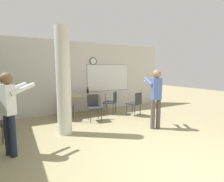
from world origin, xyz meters
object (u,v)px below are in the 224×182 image
chair_table_right (112,101)px  person_playing_side (156,94)px  chair_table_front (94,105)px  bottle_on_table (88,91)px  folding_table (83,96)px  chair_table_left (66,106)px  chair_mid_room (135,102)px  person_watching_back (10,108)px

chair_table_right → person_playing_side: (0.29, -2.07, 0.49)m
chair_table_front → bottle_on_table: bearing=78.4°
folding_table → chair_table_right: (0.97, -0.54, -0.20)m
chair_table_left → chair_table_front: size_ratio=1.00×
bottle_on_table → person_playing_side: (1.00, -2.76, 0.14)m
bottle_on_table → person_playing_side: size_ratio=0.14×
chair_table_left → chair_table_front: 0.94m
bottle_on_table → chair_table_right: 1.05m
folding_table → chair_table_right: bearing=-28.9°
person_playing_side → chair_mid_room: bearing=76.4°
chair_table_right → person_watching_back: (-3.34, -1.88, 0.46)m
chair_table_front → chair_table_left: bearing=151.8°
chair_table_front → chair_mid_room: bearing=-7.0°
folding_table → bottle_on_table: (0.26, 0.16, 0.15)m
chair_mid_room → person_playing_side: 1.53m
bottle_on_table → chair_mid_room: (1.34, -1.35, -0.35)m
bottle_on_table → person_watching_back: (-2.63, -2.57, 0.11)m
chair_table_front → person_playing_side: person_playing_side is taller
person_watching_back → chair_table_front: bearing=30.6°
chair_table_left → chair_mid_room: (2.40, -0.64, 0.00)m
chair_table_left → chair_table_front: bearing=-28.2°
chair_mid_room → person_playing_side: bearing=-103.6°
chair_table_right → person_playing_side: 2.15m
chair_table_left → chair_table_right: (1.77, 0.02, 0.00)m
chair_table_front → chair_mid_room: same height
person_playing_side → bottle_on_table: bearing=109.9°
chair_table_left → chair_table_right: same height
person_watching_back → chair_table_left: bearing=49.8°
bottle_on_table → chair_table_right: bottle_on_table is taller
chair_table_right → folding_table: bearing=151.1°
bottle_on_table → person_watching_back: size_ratio=0.15×
folding_table → chair_table_front: chair_table_front is taller
chair_table_right → chair_mid_room: size_ratio=1.00×
chair_mid_room → bottle_on_table: bearing=134.7°
folding_table → person_playing_side: person_playing_side is taller
person_playing_side → folding_table: bearing=115.9°
chair_mid_room → person_watching_back: (-3.97, -1.22, 0.46)m
chair_table_front → person_playing_side: 2.08m
chair_table_right → person_watching_back: 3.86m
bottle_on_table → chair_mid_room: bearing=-45.3°
chair_mid_room → person_watching_back: bearing=-162.9°
folding_table → person_playing_side: (1.26, -2.60, 0.29)m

